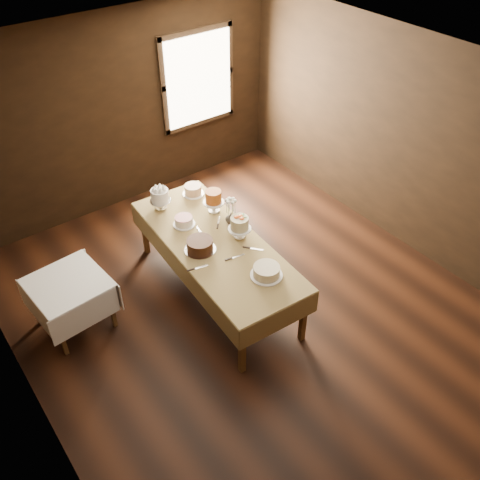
# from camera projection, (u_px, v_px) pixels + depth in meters

# --- Properties ---
(floor) EXTENTS (5.00, 6.00, 0.01)m
(floor) POSITION_uv_depth(u_px,v_px,m) (250.00, 309.00, 6.33)
(floor) COLOR black
(floor) RESTS_ON ground
(ceiling) EXTENTS (5.00, 6.00, 0.01)m
(ceiling) POSITION_uv_depth(u_px,v_px,m) (254.00, 87.00, 4.56)
(ceiling) COLOR beige
(ceiling) RESTS_ON wall_back
(wall_back) EXTENTS (5.00, 0.02, 2.80)m
(wall_back) POSITION_uv_depth(u_px,v_px,m) (119.00, 114.00, 7.30)
(wall_back) COLOR black
(wall_back) RESTS_ON ground
(wall_left) EXTENTS (0.02, 6.00, 2.80)m
(wall_left) POSITION_uv_depth(u_px,v_px,m) (10.00, 326.00, 4.27)
(wall_left) COLOR black
(wall_left) RESTS_ON ground
(wall_right) EXTENTS (0.02, 6.00, 2.80)m
(wall_right) POSITION_uv_depth(u_px,v_px,m) (408.00, 145.00, 6.61)
(wall_right) COLOR black
(wall_right) RESTS_ON ground
(window) EXTENTS (1.10, 0.05, 1.30)m
(window) POSITION_uv_depth(u_px,v_px,m) (199.00, 79.00, 7.75)
(window) COLOR #FFEABF
(window) RESTS_ON wall_back
(display_table) EXTENTS (1.16, 2.60, 0.79)m
(display_table) POSITION_uv_depth(u_px,v_px,m) (216.00, 246.00, 6.11)
(display_table) COLOR #4C331A
(display_table) RESTS_ON ground
(side_table) EXTENTS (0.86, 0.86, 0.67)m
(side_table) POSITION_uv_depth(u_px,v_px,m) (68.00, 287.00, 5.78)
(side_table) COLOR #4C331A
(side_table) RESTS_ON ground
(cake_meringue) EXTENTS (0.31, 0.31, 0.28)m
(cake_meringue) POSITION_uv_depth(u_px,v_px,m) (160.00, 200.00, 6.53)
(cake_meringue) COLOR silver
(cake_meringue) RESTS_ON display_table
(cake_speckled) EXTENTS (0.31, 0.31, 0.13)m
(cake_speckled) POSITION_uv_depth(u_px,v_px,m) (193.00, 190.00, 6.81)
(cake_speckled) COLOR white
(cake_speckled) RESTS_ON display_table
(cake_lattice) EXTENTS (0.29, 0.29, 0.10)m
(cake_lattice) POSITION_uv_depth(u_px,v_px,m) (184.00, 221.00, 6.31)
(cake_lattice) COLOR white
(cake_lattice) RESTS_ON display_table
(cake_caramel) EXTENTS (0.27, 0.27, 0.30)m
(cake_caramel) POSITION_uv_depth(u_px,v_px,m) (214.00, 202.00, 6.48)
(cake_caramel) COLOR white
(cake_caramel) RESTS_ON display_table
(cake_chocolate) EXTENTS (0.42, 0.42, 0.14)m
(cake_chocolate) POSITION_uv_depth(u_px,v_px,m) (200.00, 245.00, 5.93)
(cake_chocolate) COLOR silver
(cake_chocolate) RESTS_ON display_table
(cake_flowers) EXTENTS (0.29, 0.29, 0.28)m
(cake_flowers) POSITION_uv_depth(u_px,v_px,m) (240.00, 228.00, 6.09)
(cake_flowers) COLOR white
(cake_flowers) RESTS_ON display_table
(cake_cream) EXTENTS (0.35, 0.35, 0.12)m
(cake_cream) POSITION_uv_depth(u_px,v_px,m) (266.00, 272.00, 5.60)
(cake_cream) COLOR white
(cake_cream) RESTS_ON display_table
(cake_server_a) EXTENTS (0.24, 0.07, 0.01)m
(cake_server_a) POSITION_uv_depth(u_px,v_px,m) (238.00, 256.00, 5.88)
(cake_server_a) COLOR silver
(cake_server_a) RESTS_ON display_table
(cake_server_b) EXTENTS (0.17, 0.20, 0.01)m
(cake_server_b) POSITION_uv_depth(u_px,v_px,m) (257.00, 249.00, 5.98)
(cake_server_b) COLOR silver
(cake_server_b) RESTS_ON display_table
(cake_server_c) EXTENTS (0.07, 0.24, 0.01)m
(cake_server_c) POSITION_uv_depth(u_px,v_px,m) (199.00, 230.00, 6.25)
(cake_server_c) COLOR silver
(cake_server_c) RESTS_ON display_table
(cake_server_d) EXTENTS (0.18, 0.19, 0.01)m
(cake_server_d) POSITION_uv_depth(u_px,v_px,m) (219.00, 220.00, 6.40)
(cake_server_d) COLOR silver
(cake_server_d) RESTS_ON display_table
(cake_server_e) EXTENTS (0.24, 0.08, 0.01)m
(cake_server_e) POSITION_uv_depth(u_px,v_px,m) (201.00, 267.00, 5.74)
(cake_server_e) COLOR silver
(cake_server_e) RESTS_ON display_table
(flower_vase) EXTENTS (0.19, 0.19, 0.14)m
(flower_vase) POSITION_uv_depth(u_px,v_px,m) (231.00, 218.00, 6.33)
(flower_vase) COLOR #2D2823
(flower_vase) RESTS_ON display_table
(flower_bouquet) EXTENTS (0.14, 0.14, 0.20)m
(flower_bouquet) POSITION_uv_depth(u_px,v_px,m) (231.00, 205.00, 6.21)
(flower_bouquet) COLOR white
(flower_bouquet) RESTS_ON flower_vase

